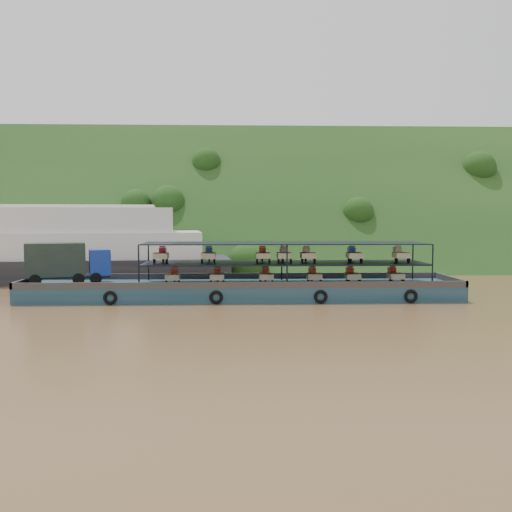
{
  "coord_description": "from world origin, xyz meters",
  "views": [
    {
      "loc": [
        -3.87,
        -47.13,
        6.71
      ],
      "look_at": [
        -2.0,
        3.0,
        3.2
      ],
      "focal_mm": 40.0,
      "sensor_mm": 36.0,
      "label": 1
    }
  ],
  "objects": [
    {
      "name": "cargo_barge",
      "position": [
        -4.45,
        -0.51,
        1.14
      ],
      "size": [
        35.1,
        7.18,
        4.55
      ],
      "color": "#133545",
      "rests_on": "ground"
    },
    {
      "name": "hillside",
      "position": [
        0.0,
        36.0,
        0.0
      ],
      "size": [
        140.0,
        39.6,
        39.6
      ],
      "primitive_type": "cube",
      "rotation": [
        0.79,
        0.0,
        0.0
      ],
      "color": "#173613",
      "rests_on": "ground"
    },
    {
      "name": "passenger_ferry",
      "position": [
        -24.08,
        12.99,
        3.41
      ],
      "size": [
        39.75,
        14.01,
        7.88
      ],
      "rotation": [
        0.0,
        0.0,
        0.11
      ],
      "color": "black",
      "rests_on": "ground"
    },
    {
      "name": "ground",
      "position": [
        0.0,
        0.0,
        0.0
      ],
      "size": [
        160.0,
        160.0,
        0.0
      ],
      "primitive_type": "plane",
      "color": "brown",
      "rests_on": "ground"
    }
  ]
}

